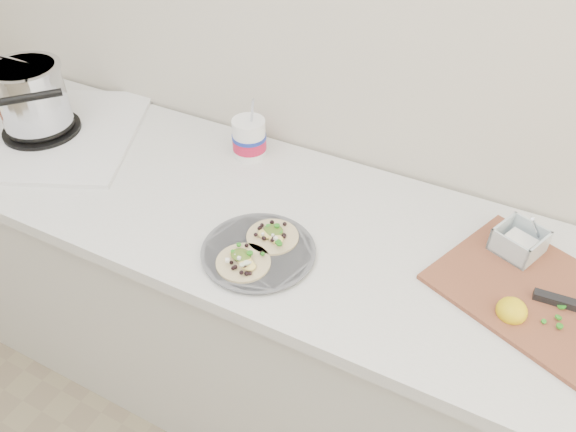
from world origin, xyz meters
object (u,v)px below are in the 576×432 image
at_px(stove, 36,109).
at_px(taco_plate, 258,249).
at_px(cutboard, 548,292).
at_px(tub, 250,136).

height_order(stove, taco_plate, stove).
distance_m(stove, cutboard, 1.54).
bearing_deg(tub, cutboard, -11.56).
bearing_deg(cutboard, taco_plate, -142.72).
height_order(taco_plate, tub, tub).
bearing_deg(stove, cutboard, -23.35).
height_order(taco_plate, cutboard, cutboard).
distance_m(taco_plate, tub, 0.43).
xyz_separation_m(taco_plate, cutboard, (0.65, 0.18, 0.00)).
xyz_separation_m(tub, cutboard, (0.89, -0.18, -0.05)).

